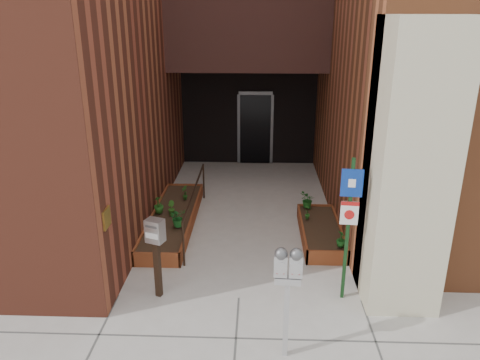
# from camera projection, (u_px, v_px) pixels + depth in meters

# --- Properties ---
(ground) EXTENTS (80.00, 80.00, 0.00)m
(ground) POSITION_uv_depth(u_px,v_px,m) (239.00, 298.00, 7.68)
(ground) COLOR #9E9991
(ground) RESTS_ON ground
(planter_left) EXTENTS (0.90, 3.60, 0.30)m
(planter_left) POSITION_uv_depth(u_px,v_px,m) (173.00, 220.00, 10.22)
(planter_left) COLOR maroon
(planter_left) RESTS_ON ground
(planter_right) EXTENTS (0.80, 2.20, 0.30)m
(planter_right) POSITION_uv_depth(u_px,v_px,m) (321.00, 232.00, 9.64)
(planter_right) COLOR maroon
(planter_right) RESTS_ON ground
(handrail) EXTENTS (0.04, 3.34, 0.90)m
(handrail) POSITION_uv_depth(u_px,v_px,m) (195.00, 195.00, 9.94)
(handrail) COLOR black
(handrail) RESTS_ON ground
(parking_meter) EXTENTS (0.37, 0.18, 1.64)m
(parking_meter) POSITION_uv_depth(u_px,v_px,m) (288.00, 274.00, 5.99)
(parking_meter) COLOR #B3B3B6
(parking_meter) RESTS_ON ground
(sign_post) EXTENTS (0.33, 0.09, 2.40)m
(sign_post) POSITION_uv_depth(u_px,v_px,m) (349.00, 216.00, 7.19)
(sign_post) COLOR #123215
(sign_post) RESTS_ON ground
(payment_dropbox) EXTENTS (0.33, 0.28, 1.38)m
(payment_dropbox) POSITION_uv_depth(u_px,v_px,m) (156.00, 242.00, 7.41)
(payment_dropbox) COLOR black
(payment_dropbox) RESTS_ON ground
(shrub_left_a) EXTENTS (0.49, 0.49, 0.39)m
(shrub_left_a) POSITION_uv_depth(u_px,v_px,m) (178.00, 217.00, 9.48)
(shrub_left_a) COLOR #1A5C1F
(shrub_left_a) RESTS_ON planter_left
(shrub_left_b) EXTENTS (0.24, 0.24, 0.32)m
(shrub_left_b) POSITION_uv_depth(u_px,v_px,m) (171.00, 208.00, 10.00)
(shrub_left_b) COLOR #2A601B
(shrub_left_b) RESTS_ON planter_left
(shrub_left_c) EXTENTS (0.30, 0.30, 0.38)m
(shrub_left_c) POSITION_uv_depth(u_px,v_px,m) (159.00, 204.00, 10.11)
(shrub_left_c) COLOR #215518
(shrub_left_c) RESTS_ON planter_left
(shrub_left_d) EXTENTS (0.24, 0.24, 0.35)m
(shrub_left_d) POSITION_uv_depth(u_px,v_px,m) (185.00, 192.00, 10.82)
(shrub_left_d) COLOR #205317
(shrub_left_d) RESTS_ON planter_left
(shrub_right_a) EXTENTS (0.18, 0.18, 0.31)m
(shrub_right_a) POSITION_uv_depth(u_px,v_px,m) (341.00, 239.00, 8.67)
(shrub_right_a) COLOR #164F18
(shrub_right_a) RESTS_ON planter_right
(shrub_right_b) EXTENTS (0.24, 0.24, 0.32)m
(shrub_right_b) POSITION_uv_depth(u_px,v_px,m) (308.00, 212.00, 9.81)
(shrub_right_b) COLOR #21611B
(shrub_right_b) RESTS_ON planter_right
(shrub_right_c) EXTENTS (0.44, 0.44, 0.36)m
(shrub_right_c) POSITION_uv_depth(u_px,v_px,m) (307.00, 200.00, 10.37)
(shrub_right_c) COLOR #185719
(shrub_right_c) RESTS_ON planter_right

